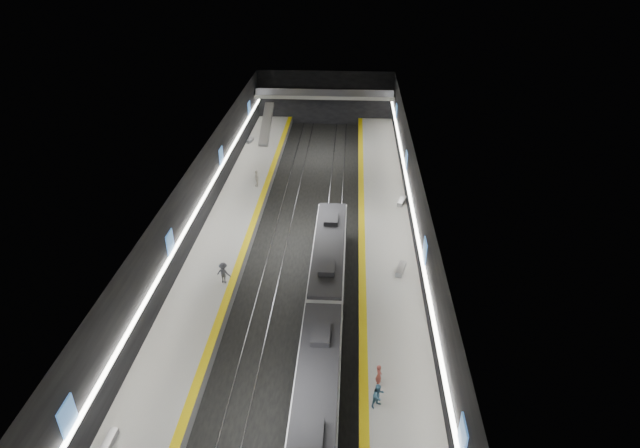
# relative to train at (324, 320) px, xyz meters

# --- Properties ---
(ground) EXTENTS (70.00, 70.00, 0.00)m
(ground) POSITION_rel_train_xyz_m (-2.50, 13.62, -2.20)
(ground) COLOR black
(ground) RESTS_ON ground
(ceiling) EXTENTS (20.00, 70.00, 0.04)m
(ceiling) POSITION_rel_train_xyz_m (-2.50, 13.62, 5.80)
(ceiling) COLOR beige
(ceiling) RESTS_ON wall_left
(wall_left) EXTENTS (0.04, 70.00, 8.00)m
(wall_left) POSITION_rel_train_xyz_m (-12.50, 13.62, 1.80)
(wall_left) COLOR black
(wall_left) RESTS_ON ground
(wall_right) EXTENTS (0.04, 70.00, 8.00)m
(wall_right) POSITION_rel_train_xyz_m (7.50, 13.62, 1.80)
(wall_right) COLOR black
(wall_right) RESTS_ON ground
(wall_back) EXTENTS (20.00, 0.04, 8.00)m
(wall_back) POSITION_rel_train_xyz_m (-2.50, 48.62, 1.80)
(wall_back) COLOR black
(wall_back) RESTS_ON ground
(platform_left) EXTENTS (5.00, 70.00, 1.00)m
(platform_left) POSITION_rel_train_xyz_m (-10.00, 13.62, -1.70)
(platform_left) COLOR slate
(platform_left) RESTS_ON ground
(tile_surface_left) EXTENTS (5.00, 70.00, 0.02)m
(tile_surface_left) POSITION_rel_train_xyz_m (-10.00, 13.62, -1.19)
(tile_surface_left) COLOR #ADACA7
(tile_surface_left) RESTS_ON platform_left
(tactile_strip_left) EXTENTS (0.60, 70.00, 0.02)m
(tactile_strip_left) POSITION_rel_train_xyz_m (-7.80, 13.62, -1.18)
(tactile_strip_left) COLOR yellow
(tactile_strip_left) RESTS_ON platform_left
(platform_right) EXTENTS (5.00, 70.00, 1.00)m
(platform_right) POSITION_rel_train_xyz_m (5.00, 13.62, -1.70)
(platform_right) COLOR slate
(platform_right) RESTS_ON ground
(tile_surface_right) EXTENTS (5.00, 70.00, 0.02)m
(tile_surface_right) POSITION_rel_train_xyz_m (5.00, 13.62, -1.19)
(tile_surface_right) COLOR #ADACA7
(tile_surface_right) RESTS_ON platform_right
(tactile_strip_right) EXTENTS (0.60, 70.00, 0.02)m
(tactile_strip_right) POSITION_rel_train_xyz_m (2.80, 13.62, -1.18)
(tactile_strip_right) COLOR yellow
(tactile_strip_right) RESTS_ON platform_right
(rails) EXTENTS (6.52, 70.00, 0.12)m
(rails) POSITION_rel_train_xyz_m (-2.50, 13.62, -2.14)
(rails) COLOR gray
(rails) RESTS_ON ground
(train) EXTENTS (2.69, 30.05, 3.60)m
(train) POSITION_rel_train_xyz_m (0.00, 0.00, 0.00)
(train) COLOR #0F1637
(train) RESTS_ON ground
(ad_posters) EXTENTS (19.94, 53.50, 2.20)m
(ad_posters) POSITION_rel_train_xyz_m (-2.50, 14.62, 2.30)
(ad_posters) COLOR #4075C0
(ad_posters) RESTS_ON wall_left
(cove_light_left) EXTENTS (0.25, 68.60, 0.12)m
(cove_light_left) POSITION_rel_train_xyz_m (-12.30, 13.62, 1.60)
(cove_light_left) COLOR white
(cove_light_left) RESTS_ON wall_left
(cove_light_right) EXTENTS (0.25, 68.60, 0.12)m
(cove_light_right) POSITION_rel_train_xyz_m (7.30, 13.62, 1.60)
(cove_light_right) COLOR white
(cove_light_right) RESTS_ON wall_right
(mezzanine_bridge) EXTENTS (20.00, 3.00, 1.50)m
(mezzanine_bridge) POSITION_rel_train_xyz_m (-2.50, 46.55, 2.84)
(mezzanine_bridge) COLOR gray
(mezzanine_bridge) RESTS_ON wall_left
(escalator) EXTENTS (1.20, 7.50, 3.92)m
(escalator) POSITION_rel_train_xyz_m (-10.00, 39.62, 0.70)
(escalator) COLOR #99999E
(escalator) RESTS_ON platform_left
(bench_left_near) EXTENTS (0.54, 1.72, 0.42)m
(bench_left_near) POSITION_rel_train_xyz_m (-11.51, -10.13, -0.99)
(bench_left_near) COLOR #99999E
(bench_left_near) RESTS_ON platform_left
(bench_left_far) EXTENTS (0.77, 1.70, 0.40)m
(bench_left_far) POSITION_rel_train_xyz_m (-12.00, 37.76, -1.00)
(bench_left_far) COLOR #99999E
(bench_left_far) RESTS_ON platform_left
(bench_right_near) EXTENTS (1.06, 2.08, 0.49)m
(bench_right_near) POSITION_rel_train_xyz_m (6.02, 8.14, -0.95)
(bench_right_near) COLOR #99999E
(bench_right_near) RESTS_ON platform_right
(bench_right_far) EXTENTS (1.10, 1.93, 0.46)m
(bench_right_far) POSITION_rel_train_xyz_m (7.00, 20.77, -0.97)
(bench_right_far) COLOR #99999E
(bench_right_far) RESTS_ON platform_right
(passenger_right_a) EXTENTS (0.52, 0.68, 1.67)m
(passenger_right_a) POSITION_rel_train_xyz_m (3.71, -4.74, -0.36)
(passenger_right_a) COLOR #AB4940
(passenger_right_a) RESTS_ON platform_right
(passenger_right_b) EXTENTS (1.05, 1.02, 1.70)m
(passenger_right_b) POSITION_rel_train_xyz_m (3.63, -6.39, -0.35)
(passenger_right_b) COLOR teal
(passenger_right_b) RESTS_ON platform_right
(passenger_left_a) EXTENTS (0.83, 1.18, 1.86)m
(passenger_left_a) POSITION_rel_train_xyz_m (-8.81, 24.09, -0.27)
(passenger_left_a) COLOR silver
(passenger_left_a) RESTS_ON platform_left
(passenger_left_b) EXTENTS (1.33, 0.96, 1.85)m
(passenger_left_b) POSITION_rel_train_xyz_m (-8.43, 5.69, -0.27)
(passenger_left_b) COLOR #44444C
(passenger_left_b) RESTS_ON platform_left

